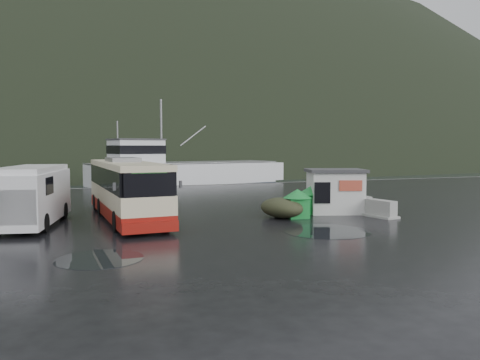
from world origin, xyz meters
name	(u,v)px	position (x,y,z in m)	size (l,w,h in m)	color
ground	(208,218)	(0.00, 0.00, 0.00)	(160.00, 160.00, 0.00)	black
harbor_water	(90,160)	(0.00, 110.00, 0.00)	(300.00, 180.00, 0.02)	black
quay_edge	(144,187)	(0.00, 20.00, 0.00)	(160.00, 0.60, 1.50)	#999993
headland	(96,154)	(10.00, 250.00, 0.00)	(780.00, 540.00, 570.00)	black
coach_bus	(127,219)	(-3.82, 1.23, 0.00)	(2.74, 10.76, 3.04)	beige
white_van	(33,226)	(-8.07, 0.57, 0.00)	(2.22, 6.46, 2.70)	silver
waste_bin_left	(311,214)	(5.63, -0.48, 0.00)	(1.08, 1.08, 1.51)	#178331
waste_bin_right	(297,218)	(4.23, -1.53, 0.00)	(1.04, 1.04, 1.45)	#178331
dome_tent	(282,218)	(3.51, -1.22, 0.00)	(1.83, 2.57, 1.01)	#30331E
ticket_kiosk	(335,213)	(6.95, -0.68, 0.00)	(3.03, 2.29, 2.37)	silver
jersey_barrier_a	(381,217)	(8.27, -2.87, 0.00)	(0.87, 1.75, 0.87)	#999993
jersey_barrier_b	(361,210)	(8.86, -0.36, 0.00)	(0.83, 1.67, 0.83)	#999993
fishing_trawler	(186,179)	(6.14, 28.98, 0.00)	(25.19, 5.53, 10.07)	silver
puddles	(280,223)	(2.67, -2.85, 0.01)	(17.53, 15.26, 0.01)	black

